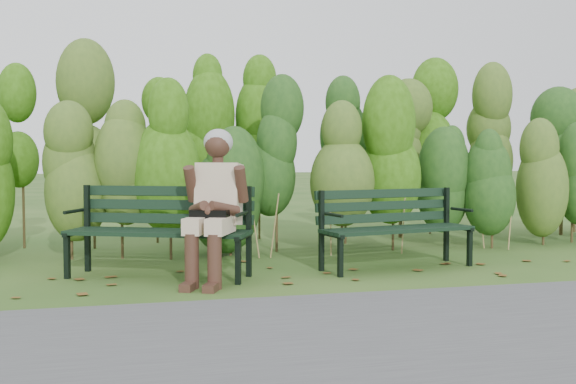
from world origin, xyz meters
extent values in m
plane|color=#254B17|center=(0.00, 0.00, 0.00)|extent=(80.00, 80.00, 0.00)
cube|color=#474749|center=(0.00, -2.20, 0.01)|extent=(60.00, 2.50, 0.01)
cylinder|color=#47381E|center=(-2.14, 1.30, 0.40)|extent=(0.03, 0.03, 0.80)
ellipsoid|color=#2F5C0D|center=(-2.14, 1.30, 1.04)|extent=(0.64, 0.64, 1.44)
cylinder|color=#47381E|center=(-1.53, 1.30, 0.40)|extent=(0.03, 0.03, 0.80)
ellipsoid|color=#2F5C0D|center=(-1.53, 1.30, 1.04)|extent=(0.64, 0.64, 1.44)
cylinder|color=#47381E|center=(-0.92, 1.30, 0.40)|extent=(0.03, 0.03, 0.80)
ellipsoid|color=#2F5C0D|center=(-0.92, 1.30, 1.04)|extent=(0.64, 0.64, 1.44)
cylinder|color=#47381E|center=(-0.31, 1.30, 0.40)|extent=(0.03, 0.03, 0.80)
ellipsoid|color=#2F5C0D|center=(-0.31, 1.30, 1.04)|extent=(0.64, 0.64, 1.44)
cylinder|color=#47381E|center=(0.31, 1.30, 0.40)|extent=(0.03, 0.03, 0.80)
ellipsoid|color=#2F5C0D|center=(0.31, 1.30, 1.04)|extent=(0.64, 0.64, 1.44)
cylinder|color=#47381E|center=(0.92, 1.30, 0.40)|extent=(0.03, 0.03, 0.80)
ellipsoid|color=#2F5C0D|center=(0.92, 1.30, 1.04)|extent=(0.64, 0.64, 1.44)
cylinder|color=#47381E|center=(1.53, 1.30, 0.40)|extent=(0.03, 0.03, 0.80)
ellipsoid|color=#2F5C0D|center=(1.53, 1.30, 1.04)|extent=(0.64, 0.64, 1.44)
cylinder|color=#47381E|center=(2.14, 1.30, 0.40)|extent=(0.03, 0.03, 0.80)
ellipsoid|color=#2F5C0D|center=(2.14, 1.30, 1.04)|extent=(0.64, 0.64, 1.44)
cylinder|color=#47381E|center=(2.75, 1.30, 0.40)|extent=(0.03, 0.03, 0.80)
ellipsoid|color=#2F5C0D|center=(2.75, 1.30, 1.04)|extent=(0.64, 0.64, 1.44)
cylinder|color=#47381E|center=(3.36, 1.30, 0.40)|extent=(0.03, 0.03, 0.80)
ellipsoid|color=#2F5C0D|center=(3.36, 1.30, 1.04)|extent=(0.64, 0.64, 1.44)
cylinder|color=#47381E|center=(-2.69, 2.30, 0.55)|extent=(0.04, 0.04, 1.10)
ellipsoid|color=#204819|center=(-2.69, 2.30, 1.43)|extent=(0.70, 0.70, 1.98)
cylinder|color=#47381E|center=(-1.92, 2.30, 0.55)|extent=(0.04, 0.04, 1.10)
ellipsoid|color=#204819|center=(-1.92, 2.30, 1.43)|extent=(0.70, 0.70, 1.98)
cylinder|color=#47381E|center=(-1.15, 2.30, 0.55)|extent=(0.04, 0.04, 1.10)
ellipsoid|color=#204819|center=(-1.15, 2.30, 1.43)|extent=(0.70, 0.70, 1.98)
cylinder|color=#47381E|center=(-0.38, 2.30, 0.55)|extent=(0.04, 0.04, 1.10)
ellipsoid|color=#204819|center=(-0.38, 2.30, 1.43)|extent=(0.70, 0.70, 1.98)
cylinder|color=#47381E|center=(0.38, 2.30, 0.55)|extent=(0.04, 0.04, 1.10)
ellipsoid|color=#204819|center=(0.38, 2.30, 1.43)|extent=(0.70, 0.70, 1.98)
cylinder|color=#47381E|center=(1.15, 2.30, 0.55)|extent=(0.04, 0.04, 1.10)
ellipsoid|color=#204819|center=(1.15, 2.30, 1.43)|extent=(0.70, 0.70, 1.98)
cylinder|color=#47381E|center=(1.92, 2.30, 0.55)|extent=(0.04, 0.04, 1.10)
ellipsoid|color=#204819|center=(1.92, 2.30, 1.43)|extent=(0.70, 0.70, 1.98)
cylinder|color=#47381E|center=(2.69, 2.30, 0.55)|extent=(0.04, 0.04, 1.10)
ellipsoid|color=#204819|center=(2.69, 2.30, 1.43)|extent=(0.70, 0.70, 1.98)
cylinder|color=#47381E|center=(3.46, 2.30, 0.55)|extent=(0.04, 0.04, 1.10)
ellipsoid|color=#204819|center=(3.46, 2.30, 1.43)|extent=(0.70, 0.70, 1.98)
cylinder|color=#47381E|center=(4.22, 2.30, 0.55)|extent=(0.04, 0.04, 1.10)
ellipsoid|color=#204819|center=(4.22, 2.30, 1.43)|extent=(0.70, 0.70, 1.98)
cube|color=brown|center=(-1.07, -0.96, 0.00)|extent=(0.10, 0.11, 0.01)
cube|color=brown|center=(2.54, 0.60, 0.00)|extent=(0.08, 0.10, 0.01)
cube|color=brown|center=(2.79, 0.70, 0.00)|extent=(0.11, 0.11, 0.01)
cube|color=brown|center=(0.35, -0.36, 0.00)|extent=(0.11, 0.11, 0.01)
cube|color=brown|center=(2.45, -0.16, 0.00)|extent=(0.08, 0.10, 0.01)
cube|color=brown|center=(1.14, 0.56, 0.00)|extent=(0.11, 0.10, 0.01)
cube|color=brown|center=(0.27, -1.15, 0.00)|extent=(0.11, 0.10, 0.01)
cube|color=brown|center=(-0.10, -0.75, 0.00)|extent=(0.11, 0.10, 0.01)
cube|color=brown|center=(-2.03, 0.87, 0.00)|extent=(0.11, 0.11, 0.01)
cube|color=brown|center=(-0.61, 0.59, 0.00)|extent=(0.11, 0.10, 0.01)
cube|color=brown|center=(-1.70, -0.52, 0.00)|extent=(0.11, 0.11, 0.01)
cube|color=brown|center=(-2.46, 0.13, 0.00)|extent=(0.11, 0.11, 0.01)
cube|color=brown|center=(0.50, 0.25, 0.00)|extent=(0.11, 0.11, 0.01)
cube|color=brown|center=(-0.70, -0.48, 0.00)|extent=(0.09, 0.07, 0.01)
cube|color=brown|center=(-0.95, 0.91, 0.00)|extent=(0.09, 0.11, 0.01)
cube|color=brown|center=(-1.03, -1.02, 0.00)|extent=(0.08, 0.10, 0.01)
cube|color=brown|center=(-1.31, 0.45, 0.00)|extent=(0.09, 0.07, 0.01)
cube|color=brown|center=(0.41, -0.29, 0.00)|extent=(0.11, 0.11, 0.01)
cube|color=brown|center=(-2.37, 0.48, 0.00)|extent=(0.11, 0.11, 0.01)
cube|color=brown|center=(0.44, 0.70, 0.00)|extent=(0.07, 0.09, 0.01)
cube|color=brown|center=(0.63, 0.34, 0.00)|extent=(0.09, 0.10, 0.01)
cube|color=brown|center=(0.93, -0.31, 0.00)|extent=(0.11, 0.10, 0.01)
cube|color=brown|center=(2.01, 0.13, 0.00)|extent=(0.11, 0.10, 0.01)
cube|color=brown|center=(0.23, -0.14, 0.00)|extent=(0.10, 0.11, 0.01)
cube|color=brown|center=(-0.28, 0.45, 0.00)|extent=(0.11, 0.11, 0.01)
cube|color=brown|center=(1.72, -0.24, 0.00)|extent=(0.11, 0.11, 0.01)
cube|color=black|center=(-1.32, 0.03, 0.41)|extent=(1.54, 0.77, 0.04)
cube|color=black|center=(-1.27, 0.14, 0.41)|extent=(1.54, 0.77, 0.04)
cube|color=black|center=(-1.22, 0.24, 0.41)|extent=(1.54, 0.77, 0.04)
cube|color=black|center=(-1.17, 0.35, 0.41)|extent=(1.54, 0.77, 0.04)
cube|color=black|center=(-1.14, 0.42, 0.51)|extent=(1.52, 0.73, 0.10)
cube|color=black|center=(-1.13, 0.43, 0.64)|extent=(1.52, 0.73, 0.10)
cube|color=black|center=(-1.13, 0.45, 0.77)|extent=(1.52, 0.73, 0.10)
cube|color=black|center=(-2.04, 0.35, 0.21)|extent=(0.06, 0.06, 0.41)
cube|color=black|center=(-1.87, 0.70, 0.41)|extent=(0.06, 0.06, 0.82)
cube|color=black|center=(-1.96, 0.51, 0.39)|extent=(0.23, 0.44, 0.04)
cylinder|color=black|center=(-1.98, 0.47, 0.59)|extent=(0.17, 0.33, 0.03)
cube|color=black|center=(-0.60, -0.30, 0.21)|extent=(0.06, 0.06, 0.41)
cube|color=black|center=(-0.44, 0.06, 0.41)|extent=(0.06, 0.06, 0.82)
cube|color=black|center=(-0.53, -0.13, 0.39)|extent=(0.23, 0.44, 0.04)
cylinder|color=black|center=(-0.55, -0.18, 0.59)|extent=(0.17, 0.33, 0.03)
cube|color=black|center=(1.08, -0.03, 0.39)|extent=(1.53, 0.38, 0.03)
cube|color=black|center=(1.06, 0.07, 0.39)|extent=(1.53, 0.38, 0.03)
cube|color=black|center=(1.04, 0.18, 0.39)|extent=(1.53, 0.38, 0.03)
cube|color=black|center=(1.02, 0.28, 0.39)|extent=(1.53, 0.38, 0.03)
cube|color=black|center=(1.00, 0.36, 0.48)|extent=(1.52, 0.33, 0.09)
cube|color=black|center=(1.00, 0.37, 0.60)|extent=(1.52, 0.33, 0.09)
cube|color=black|center=(1.00, 0.38, 0.72)|extent=(1.52, 0.33, 0.09)
cube|color=black|center=(0.35, -0.18, 0.19)|extent=(0.05, 0.05, 0.39)
cube|color=black|center=(0.29, 0.18, 0.39)|extent=(0.05, 0.05, 0.77)
cube|color=black|center=(0.32, -0.01, 0.37)|extent=(0.12, 0.43, 0.03)
cylinder|color=black|center=(0.33, -0.05, 0.56)|extent=(0.09, 0.32, 0.03)
cube|color=black|center=(1.80, 0.09, 0.19)|extent=(0.05, 0.05, 0.39)
cube|color=black|center=(1.73, 0.45, 0.39)|extent=(0.05, 0.05, 0.77)
cube|color=black|center=(1.77, 0.26, 0.37)|extent=(0.12, 0.43, 0.03)
cylinder|color=black|center=(1.78, 0.22, 0.56)|extent=(0.09, 0.32, 0.03)
cube|color=beige|center=(-0.93, -0.20, 0.51)|extent=(0.33, 0.48, 0.14)
cube|color=beige|center=(-0.75, -0.28, 0.51)|extent=(0.33, 0.48, 0.14)
cylinder|color=#41261C|center=(-1.00, -0.37, 0.23)|extent=(0.16, 0.16, 0.45)
cylinder|color=#41261C|center=(-0.83, -0.45, 0.23)|extent=(0.16, 0.16, 0.45)
cube|color=#41261C|center=(-1.04, -0.45, 0.03)|extent=(0.18, 0.24, 0.06)
cube|color=#41261C|center=(-0.86, -0.53, 0.03)|extent=(0.18, 0.24, 0.06)
cube|color=beige|center=(-0.72, 0.02, 0.76)|extent=(0.47, 0.41, 0.56)
cylinder|color=#41261C|center=(-0.73, 0.00, 1.05)|extent=(0.10, 0.10, 0.11)
sphere|color=#41261C|center=(-0.73, -0.01, 1.19)|extent=(0.23, 0.23, 0.23)
ellipsoid|color=gray|center=(-0.72, 0.02, 1.22)|extent=(0.26, 0.25, 0.24)
cylinder|color=#41261C|center=(-0.96, 0.04, 0.85)|extent=(0.18, 0.25, 0.34)
cylinder|color=#41261C|center=(-0.55, -0.15, 0.85)|extent=(0.18, 0.25, 0.34)
cylinder|color=#41261C|center=(-0.92, -0.14, 0.65)|extent=(0.15, 0.31, 0.14)
cylinder|color=#41261C|center=(-0.71, -0.23, 0.65)|extent=(0.30, 0.21, 0.14)
sphere|color=#41261C|center=(-0.84, -0.24, 0.63)|extent=(0.12, 0.12, 0.12)
cube|color=black|center=(-0.84, -0.23, 0.55)|extent=(0.35, 0.25, 0.17)
camera|label=1|loc=(-1.59, -5.92, 1.09)|focal=42.00mm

